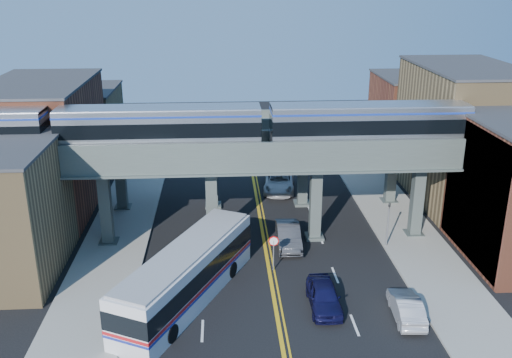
{
  "coord_description": "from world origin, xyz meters",
  "views": [
    {
      "loc": [
        -3.16,
        -32.44,
        19.54
      ],
      "look_at": [
        -0.61,
        7.95,
        5.06
      ],
      "focal_mm": 40.0,
      "sensor_mm": 36.0,
      "label": 1
    }
  ],
  "objects_px": {
    "stop_sign": "(274,247)",
    "car_lane_a": "(324,296)",
    "car_lane_d": "(272,159)",
    "transit_train": "(160,127)",
    "transit_bus": "(187,275)",
    "car_lane_c": "(279,182)",
    "car_lane_b": "(288,236)",
    "traffic_signal": "(388,220)",
    "car_parked_curb": "(406,307)"
  },
  "relations": [
    {
      "from": "transit_bus",
      "to": "transit_train",
      "type": "bearing_deg",
      "value": 40.15
    },
    {
      "from": "transit_train",
      "to": "stop_sign",
      "type": "xyz_separation_m",
      "value": [
        7.89,
        -5.0,
        -7.43
      ]
    },
    {
      "from": "transit_bus",
      "to": "car_lane_b",
      "type": "xyz_separation_m",
      "value": [
        7.31,
        7.34,
        -0.95
      ]
    },
    {
      "from": "stop_sign",
      "to": "car_parked_curb",
      "type": "distance_m",
      "value": 9.87
    },
    {
      "from": "car_lane_a",
      "to": "car_lane_b",
      "type": "bearing_deg",
      "value": 98.35
    },
    {
      "from": "transit_train",
      "to": "transit_bus",
      "type": "bearing_deg",
      "value": -76.29
    },
    {
      "from": "traffic_signal",
      "to": "transit_train",
      "type": "bearing_deg",
      "value": 173.21
    },
    {
      "from": "car_parked_curb",
      "to": "car_lane_a",
      "type": "bearing_deg",
      "value": -13.17
    },
    {
      "from": "transit_bus",
      "to": "car_lane_a",
      "type": "bearing_deg",
      "value": -72.87
    },
    {
      "from": "transit_bus",
      "to": "traffic_signal",
      "type": "bearing_deg",
      "value": -39.6
    },
    {
      "from": "car_lane_c",
      "to": "car_parked_curb",
      "type": "height_order",
      "value": "car_lane_c"
    },
    {
      "from": "stop_sign",
      "to": "car_lane_c",
      "type": "relative_size",
      "value": 0.43
    },
    {
      "from": "transit_bus",
      "to": "car_lane_a",
      "type": "relative_size",
      "value": 2.86
    },
    {
      "from": "stop_sign",
      "to": "car_parked_curb",
      "type": "height_order",
      "value": "stop_sign"
    },
    {
      "from": "traffic_signal",
      "to": "stop_sign",
      "type": "bearing_deg",
      "value": -161.37
    },
    {
      "from": "transit_bus",
      "to": "stop_sign",
      "type": "bearing_deg",
      "value": -32.23
    },
    {
      "from": "car_lane_d",
      "to": "car_parked_curb",
      "type": "xyz_separation_m",
      "value": [
        5.4,
        -29.87,
        -0.02
      ]
    },
    {
      "from": "stop_sign",
      "to": "car_lane_a",
      "type": "relative_size",
      "value": 0.57
    },
    {
      "from": "car_lane_a",
      "to": "traffic_signal",
      "type": "bearing_deg",
      "value": 52.53
    },
    {
      "from": "transit_bus",
      "to": "car_lane_c",
      "type": "relative_size",
      "value": 2.19
    },
    {
      "from": "transit_bus",
      "to": "car_parked_curb",
      "type": "distance_m",
      "value": 13.6
    },
    {
      "from": "stop_sign",
      "to": "car_lane_a",
      "type": "height_order",
      "value": "stop_sign"
    },
    {
      "from": "transit_train",
      "to": "car_lane_a",
      "type": "bearing_deg",
      "value": -43.17
    },
    {
      "from": "car_parked_curb",
      "to": "transit_bus",
      "type": "bearing_deg",
      "value": -8.22
    },
    {
      "from": "transit_train",
      "to": "car_lane_d",
      "type": "relative_size",
      "value": 8.89
    },
    {
      "from": "car_lane_a",
      "to": "car_lane_d",
      "type": "xyz_separation_m",
      "value": [
        -0.65,
        28.4,
        -0.05
      ]
    },
    {
      "from": "traffic_signal",
      "to": "transit_bus",
      "type": "bearing_deg",
      "value": -156.04
    },
    {
      "from": "transit_train",
      "to": "transit_bus",
      "type": "height_order",
      "value": "transit_train"
    },
    {
      "from": "car_lane_c",
      "to": "car_lane_a",
      "type": "bearing_deg",
      "value": -81.23
    },
    {
      "from": "car_lane_a",
      "to": "car_parked_curb",
      "type": "bearing_deg",
      "value": -16.55
    },
    {
      "from": "transit_train",
      "to": "car_lane_b",
      "type": "distance_m",
      "value": 12.64
    },
    {
      "from": "transit_bus",
      "to": "car_parked_curb",
      "type": "xyz_separation_m",
      "value": [
        13.26,
        -2.86,
        -1.05
      ]
    },
    {
      "from": "stop_sign",
      "to": "car_lane_d",
      "type": "xyz_separation_m",
      "value": [
        2.05,
        23.47,
        -1.02
      ]
    },
    {
      "from": "transit_train",
      "to": "car_lane_b",
      "type": "height_order",
      "value": "transit_train"
    },
    {
      "from": "traffic_signal",
      "to": "car_lane_c",
      "type": "height_order",
      "value": "traffic_signal"
    },
    {
      "from": "stop_sign",
      "to": "car_lane_a",
      "type": "bearing_deg",
      "value": -61.37
    },
    {
      "from": "car_lane_a",
      "to": "car_lane_c",
      "type": "distance_m",
      "value": 20.68
    },
    {
      "from": "car_lane_a",
      "to": "car_lane_c",
      "type": "bearing_deg",
      "value": 92.5
    },
    {
      "from": "car_lane_d",
      "to": "transit_train",
      "type": "bearing_deg",
      "value": -110.65
    },
    {
      "from": "car_lane_a",
      "to": "car_lane_b",
      "type": "xyz_separation_m",
      "value": [
        -1.19,
        8.73,
        0.03
      ]
    },
    {
      "from": "traffic_signal",
      "to": "transit_bus",
      "type": "distance_m",
      "value": 16.11
    },
    {
      "from": "transit_train",
      "to": "traffic_signal",
      "type": "bearing_deg",
      "value": -6.79
    },
    {
      "from": "transit_train",
      "to": "transit_bus",
      "type": "relative_size",
      "value": 3.41
    },
    {
      "from": "stop_sign",
      "to": "car_parked_curb",
      "type": "relative_size",
      "value": 0.6
    },
    {
      "from": "car_lane_a",
      "to": "transit_bus",
      "type": "bearing_deg",
      "value": 171.25
    },
    {
      "from": "stop_sign",
      "to": "traffic_signal",
      "type": "relative_size",
      "value": 0.64
    },
    {
      "from": "transit_bus",
      "to": "car_lane_b",
      "type": "distance_m",
      "value": 10.4
    },
    {
      "from": "transit_bus",
      "to": "car_lane_d",
      "type": "distance_m",
      "value": 28.14
    },
    {
      "from": "traffic_signal",
      "to": "car_parked_curb",
      "type": "xyz_separation_m",
      "value": [
        -1.46,
        -9.4,
        -1.58
      ]
    },
    {
      "from": "traffic_signal",
      "to": "car_lane_c",
      "type": "bearing_deg",
      "value": 118.47
    }
  ]
}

